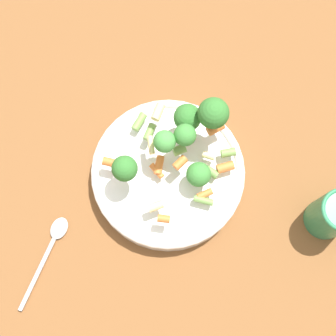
{
  "coord_description": "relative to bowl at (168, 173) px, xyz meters",
  "views": [
    {
      "loc": [
        -0.03,
        -0.18,
        0.75
      ],
      "look_at": [
        0.0,
        0.0,
        0.06
      ],
      "focal_mm": 50.0,
      "sensor_mm": 36.0,
      "label": 1
    }
  ],
  "objects": [
    {
      "name": "spoon",
      "position": [
        -0.2,
        -0.08,
        -0.02
      ],
      "size": [
        0.1,
        0.14,
        0.01
      ],
      "rotation": [
        0.0,
        0.0,
        13.56
      ],
      "color": "silver",
      "rests_on": "ground_plane"
    },
    {
      "name": "pasta_salad",
      "position": [
        0.03,
        0.03,
        0.07
      ],
      "size": [
        0.21,
        0.19,
        0.1
      ],
      "color": "#8CB766",
      "rests_on": "bowl"
    },
    {
      "name": "bowl",
      "position": [
        0.0,
        0.0,
        0.0
      ],
      "size": [
        0.24,
        0.24,
        0.04
      ],
      "color": "white",
      "rests_on": "ground_plane"
    },
    {
      "name": "cup",
      "position": [
        0.23,
        -0.12,
        0.03
      ],
      "size": [
        0.06,
        0.06,
        0.09
      ],
      "color": "#2D7F51",
      "rests_on": "ground_plane"
    },
    {
      "name": "ground_plane",
      "position": [
        0.0,
        0.0,
        -0.02
      ],
      "size": [
        3.0,
        3.0,
        0.0
      ],
      "primitive_type": "plane",
      "color": "brown"
    }
  ]
}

